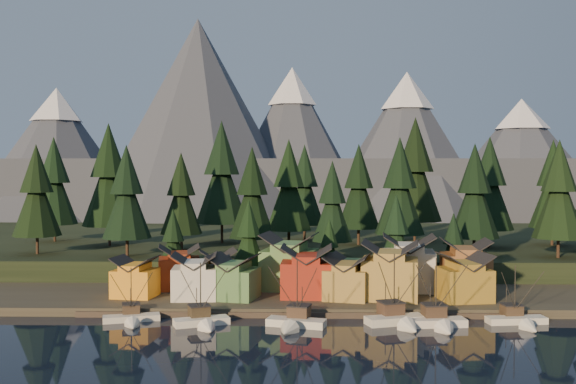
{
  "coord_description": "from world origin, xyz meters",
  "views": [
    {
      "loc": [
        -0.96,
        -94.48,
        25.53
      ],
      "look_at": [
        -3.5,
        30.0,
        21.18
      ],
      "focal_mm": 40.0,
      "sensor_mm": 36.0,
      "label": 1
    }
  ],
  "objects_px": {
    "boat_4": "(399,310)",
    "boat_5": "(439,312)",
    "boat_3": "(294,314)",
    "boat_0": "(132,312)",
    "boat_6": "(520,313)",
    "boat_1": "(203,313)",
    "house_back_0": "(179,266)",
    "house_front_1": "(195,275)",
    "house_front_0": "(135,276)",
    "house_back_1": "(217,269)"
  },
  "relations": [
    {
      "from": "boat_3",
      "to": "house_back_1",
      "type": "relative_size",
      "value": 1.35
    },
    {
      "from": "boat_3",
      "to": "boat_0",
      "type": "bearing_deg",
      "value": -171.25
    },
    {
      "from": "house_front_1",
      "to": "house_back_0",
      "type": "bearing_deg",
      "value": 111.03
    },
    {
      "from": "boat_1",
      "to": "house_back_0",
      "type": "height_order",
      "value": "house_back_0"
    },
    {
      "from": "boat_3",
      "to": "boat_4",
      "type": "xyz_separation_m",
      "value": [
        17.09,
        1.88,
        0.21
      ]
    },
    {
      "from": "boat_3",
      "to": "house_back_0",
      "type": "xyz_separation_m",
      "value": [
        -23.49,
        25.46,
        3.78
      ]
    },
    {
      "from": "boat_3",
      "to": "boat_6",
      "type": "distance_m",
      "value": 37.07
    },
    {
      "from": "house_front_0",
      "to": "house_front_1",
      "type": "relative_size",
      "value": 0.97
    },
    {
      "from": "boat_4",
      "to": "boat_0",
      "type": "bearing_deg",
      "value": 160.43
    },
    {
      "from": "boat_0",
      "to": "boat_4",
      "type": "relative_size",
      "value": 0.81
    },
    {
      "from": "house_front_0",
      "to": "house_back_1",
      "type": "bearing_deg",
      "value": 32.54
    },
    {
      "from": "boat_0",
      "to": "house_back_1",
      "type": "height_order",
      "value": "house_back_1"
    },
    {
      "from": "boat_5",
      "to": "boat_1",
      "type": "bearing_deg",
      "value": 174.03
    },
    {
      "from": "boat_3",
      "to": "house_front_1",
      "type": "distance_m",
      "value": 24.68
    },
    {
      "from": "house_front_0",
      "to": "house_back_1",
      "type": "distance_m",
      "value": 16.12
    },
    {
      "from": "boat_4",
      "to": "house_back_0",
      "type": "xyz_separation_m",
      "value": [
        -40.58,
        23.58,
        3.57
      ]
    },
    {
      "from": "house_back_1",
      "to": "boat_6",
      "type": "bearing_deg",
      "value": -35.4
    },
    {
      "from": "boat_0",
      "to": "boat_5",
      "type": "height_order",
      "value": "boat_5"
    },
    {
      "from": "house_back_1",
      "to": "house_front_1",
      "type": "bearing_deg",
      "value": -124.26
    },
    {
      "from": "boat_0",
      "to": "boat_3",
      "type": "xyz_separation_m",
      "value": [
        27.22,
        -3.05,
        0.53
      ]
    },
    {
      "from": "boat_6",
      "to": "boat_3",
      "type": "bearing_deg",
      "value": 177.19
    },
    {
      "from": "boat_1",
      "to": "boat_4",
      "type": "xyz_separation_m",
      "value": [
        32.01,
        1.23,
        0.3
      ]
    },
    {
      "from": "house_back_0",
      "to": "boat_1",
      "type": "bearing_deg",
      "value": -81.94
    },
    {
      "from": "house_back_1",
      "to": "boat_0",
      "type": "bearing_deg",
      "value": -132.55
    },
    {
      "from": "boat_3",
      "to": "boat_6",
      "type": "bearing_deg",
      "value": 19.21
    },
    {
      "from": "house_front_0",
      "to": "boat_4",
      "type": "bearing_deg",
      "value": -9.75
    },
    {
      "from": "boat_1",
      "to": "boat_6",
      "type": "distance_m",
      "value": 51.93
    },
    {
      "from": "boat_0",
      "to": "boat_4",
      "type": "xyz_separation_m",
      "value": [
        44.31,
        -1.17,
        0.74
      ]
    },
    {
      "from": "boat_5",
      "to": "house_front_0",
      "type": "distance_m",
      "value": 56.25
    },
    {
      "from": "boat_4",
      "to": "boat_5",
      "type": "distance_m",
      "value": 6.4
    },
    {
      "from": "boat_6",
      "to": "house_front_1",
      "type": "height_order",
      "value": "house_front_1"
    },
    {
      "from": "boat_6",
      "to": "house_front_0",
      "type": "distance_m",
      "value": 68.92
    },
    {
      "from": "boat_3",
      "to": "boat_5",
      "type": "bearing_deg",
      "value": 16.51
    },
    {
      "from": "boat_6",
      "to": "house_front_1",
      "type": "bearing_deg",
      "value": 159.95
    },
    {
      "from": "boat_5",
      "to": "boat_6",
      "type": "relative_size",
      "value": 1.12
    },
    {
      "from": "boat_3",
      "to": "boat_4",
      "type": "distance_m",
      "value": 17.19
    },
    {
      "from": "boat_5",
      "to": "boat_6",
      "type": "distance_m",
      "value": 13.78
    },
    {
      "from": "boat_3",
      "to": "house_front_0",
      "type": "height_order",
      "value": "boat_3"
    },
    {
      "from": "boat_0",
      "to": "house_front_0",
      "type": "distance_m",
      "value": 14.97
    },
    {
      "from": "house_back_0",
      "to": "house_back_1",
      "type": "bearing_deg",
      "value": -22.33
    },
    {
      "from": "house_front_1",
      "to": "house_back_1",
      "type": "relative_size",
      "value": 1.0
    },
    {
      "from": "boat_5",
      "to": "boat_6",
      "type": "xyz_separation_m",
      "value": [
        13.62,
        2.07,
        -0.54
      ]
    },
    {
      "from": "boat_1",
      "to": "boat_3",
      "type": "height_order",
      "value": "boat_3"
    },
    {
      "from": "boat_3",
      "to": "house_front_1",
      "type": "xyz_separation_m",
      "value": [
        -18.73,
        15.66,
        3.61
      ]
    },
    {
      "from": "boat_0",
      "to": "boat_1",
      "type": "height_order",
      "value": "boat_1"
    },
    {
      "from": "boat_0",
      "to": "boat_6",
      "type": "relative_size",
      "value": 0.94
    },
    {
      "from": "boat_4",
      "to": "house_front_0",
      "type": "relative_size",
      "value": 1.51
    },
    {
      "from": "boat_0",
      "to": "boat_3",
      "type": "height_order",
      "value": "boat_3"
    },
    {
      "from": "house_back_0",
      "to": "boat_6",
      "type": "bearing_deg",
      "value": -31.7
    },
    {
      "from": "boat_0",
      "to": "boat_6",
      "type": "distance_m",
      "value": 64.19
    }
  ]
}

